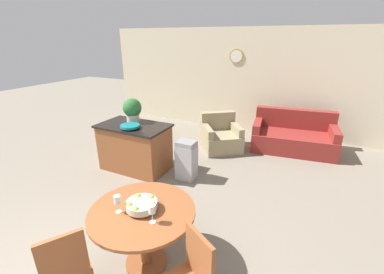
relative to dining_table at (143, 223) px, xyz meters
name	(u,v)px	position (x,y,z in m)	size (l,w,h in m)	color
wall_back	(241,81)	(-0.41, 5.06, 0.78)	(8.00, 0.09, 2.70)	beige
dining_table	(143,223)	(0.00, 0.00, 0.00)	(1.13, 1.13, 0.74)	brown
dining_chair_near_left	(65,266)	(-0.35, -0.72, -0.07)	(0.58, 0.58, 0.92)	brown
fruit_bowl	(142,205)	(0.00, 0.00, 0.24)	(0.33, 0.33, 0.13)	#B7B29E
wine_glass_left	(117,200)	(-0.20, -0.14, 0.31)	(0.07, 0.07, 0.20)	silver
wine_glass_right	(152,210)	(0.21, -0.11, 0.31)	(0.07, 0.07, 0.20)	silver
kitchen_island	(135,147)	(-1.54, 1.84, -0.12)	(1.32, 0.79, 0.91)	brown
teal_bowl	(130,126)	(-1.47, 1.66, 0.37)	(0.35, 0.35, 0.07)	#147A7F
potted_plant	(132,109)	(-1.66, 1.99, 0.58)	(0.36, 0.36, 0.46)	beige
trash_bin	(186,160)	(-0.47, 1.92, -0.21)	(0.34, 0.28, 0.73)	#9E9EA3
couch	(293,137)	(1.12, 4.20, -0.28)	(1.89, 1.20, 0.87)	maroon
armchair	(221,137)	(-0.38, 3.48, -0.29)	(1.16, 1.17, 0.81)	#998966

